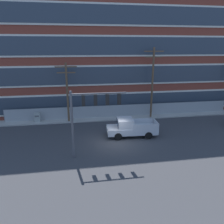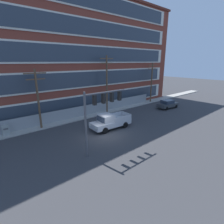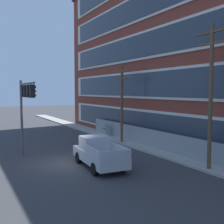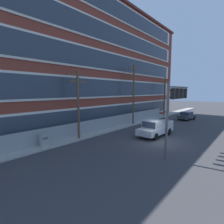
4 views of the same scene
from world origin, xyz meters
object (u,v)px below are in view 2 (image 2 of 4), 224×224
(traffic_signal_mast, at_px, (100,107))
(utility_pole_midblock, at_px, (107,82))
(pickup_truck_silver, at_px, (110,122))
(utility_pole_far_east, at_px, (152,81))
(utility_pole_near_corner, at_px, (38,97))
(electrical_cabinet, at_px, (6,131))
(sedan_dark_grey, at_px, (168,104))

(traffic_signal_mast, height_order, utility_pole_midblock, utility_pole_midblock)
(pickup_truck_silver, height_order, utility_pole_far_east, utility_pole_far_east)
(utility_pole_near_corner, relative_size, electrical_cabinet, 5.39)
(pickup_truck_silver, relative_size, electrical_cabinet, 3.96)
(pickup_truck_silver, bearing_deg, utility_pole_far_east, 19.85)
(pickup_truck_silver, relative_size, utility_pole_far_east, 0.68)
(traffic_signal_mast, relative_size, electrical_cabinet, 4.27)
(utility_pole_far_east, xyz_separation_m, electrical_cabinet, (-27.00, 0.17, -3.89))
(sedan_dark_grey, xyz_separation_m, utility_pole_far_east, (1.51, 5.09, 3.80))
(traffic_signal_mast, xyz_separation_m, sedan_dark_grey, (19.27, 4.68, -3.66))
(pickup_truck_silver, xyz_separation_m, sedan_dark_grey, (14.75, 0.78, -0.16))
(sedan_dark_grey, height_order, utility_pole_midblock, utility_pole_midblock)
(sedan_dark_grey, height_order, electrical_cabinet, sedan_dark_grey)
(pickup_truck_silver, height_order, utility_pole_near_corner, utility_pole_near_corner)
(pickup_truck_silver, bearing_deg, electrical_cabinet, 150.67)
(utility_pole_near_corner, xyz_separation_m, utility_pole_midblock, (11.08, 0.07, 0.92))
(sedan_dark_grey, bearing_deg, traffic_signal_mast, -166.36)
(electrical_cabinet, bearing_deg, pickup_truck_silver, -29.33)
(sedan_dark_grey, height_order, utility_pole_far_east, utility_pole_far_east)
(sedan_dark_grey, relative_size, utility_pole_near_corner, 0.58)
(utility_pole_midblock, bearing_deg, pickup_truck_silver, -126.26)
(electrical_cabinet, bearing_deg, utility_pole_near_corner, -3.76)
(traffic_signal_mast, xyz_separation_m, pickup_truck_silver, (4.53, 3.90, -3.51))
(utility_pole_near_corner, bearing_deg, pickup_truck_silver, -40.39)
(traffic_signal_mast, height_order, utility_pole_far_east, utility_pole_far_east)
(utility_pole_far_east, bearing_deg, utility_pole_midblock, -179.89)
(sedan_dark_grey, bearing_deg, pickup_truck_silver, -176.96)
(sedan_dark_grey, relative_size, electrical_cabinet, 3.10)
(traffic_signal_mast, relative_size, utility_pole_midblock, 0.64)
(pickup_truck_silver, bearing_deg, utility_pole_near_corner, 139.61)
(pickup_truck_silver, distance_m, utility_pole_midblock, 8.39)
(utility_pole_far_east, bearing_deg, traffic_signal_mast, -154.83)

